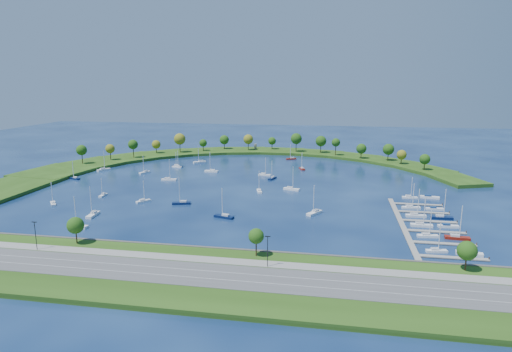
% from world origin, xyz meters
% --- Properties ---
extents(ground, '(700.00, 700.00, 0.00)m').
position_xyz_m(ground, '(0.00, 0.00, 0.00)').
color(ground, '#07193F').
rests_on(ground, ground).
extents(south_shoreline, '(420.00, 43.10, 11.60)m').
position_xyz_m(south_shoreline, '(0.03, -122.88, 1.00)').
color(south_shoreline, '#254512').
rests_on(south_shoreline, ground).
extents(breakwater, '(286.74, 247.64, 2.00)m').
position_xyz_m(breakwater, '(-46.33, 48.72, 0.99)').
color(breakwater, '#254512').
rests_on(breakwater, ground).
extents(breakwater_trees, '(236.75, 96.04, 15.33)m').
position_xyz_m(breakwater_trees, '(-8.63, 90.25, 10.74)').
color(breakwater_trees, '#382314').
rests_on(breakwater_trees, breakwater).
extents(harbor_tower, '(2.60, 2.60, 4.23)m').
position_xyz_m(harbor_tower, '(-16.05, 120.54, 4.17)').
color(harbor_tower, gray).
rests_on(harbor_tower, breakwater).
extents(dock_system, '(24.28, 82.00, 1.60)m').
position_xyz_m(dock_system, '(85.30, -61.00, 0.35)').
color(dock_system, gray).
rests_on(dock_system, ground).
extents(moored_boat_0, '(8.98, 7.81, 13.74)m').
position_xyz_m(moored_boat_0, '(-46.47, 60.41, 0.96)').
color(moored_boat_0, white).
rests_on(moored_boat_0, ground).
extents(moored_boat_1, '(9.25, 4.11, 13.14)m').
position_xyz_m(moored_boat_1, '(-47.31, 1.16, 0.94)').
color(moored_boat_1, white).
rests_on(moored_boat_1, ground).
extents(moored_boat_2, '(7.98, 4.81, 11.35)m').
position_xyz_m(moored_boat_2, '(17.67, 86.51, 0.89)').
color(moored_boat_2, maroon).
rests_on(moored_boat_2, ground).
extents(moored_boat_3, '(4.25, 8.21, 11.62)m').
position_xyz_m(moored_boat_3, '(10.61, -16.58, 0.90)').
color(moored_boat_3, white).
rests_on(moored_boat_3, ground).
extents(moored_boat_4, '(7.58, 3.86, 10.73)m').
position_xyz_m(moored_boat_4, '(-56.62, 41.01, 0.87)').
color(moored_boat_4, white).
rests_on(moored_boat_4, ground).
extents(moored_boat_5, '(4.88, 8.00, 11.39)m').
position_xyz_m(moored_boat_5, '(28.63, 48.92, 0.89)').
color(moored_boat_5, maroon).
rests_on(moored_boat_5, ground).
extents(moored_boat_6, '(3.48, 9.54, 13.72)m').
position_xyz_m(moored_boat_6, '(-54.44, -71.50, 0.96)').
color(moored_boat_6, white).
rests_on(moored_boat_6, ground).
extents(moored_boat_7, '(9.30, 4.96, 13.17)m').
position_xyz_m(moored_boat_7, '(27.20, -9.28, 0.94)').
color(moored_boat_7, white).
rests_on(moored_boat_7, ground).
extents(moored_boat_8, '(6.10, 6.98, 10.70)m').
position_xyz_m(moored_boat_8, '(-42.29, -46.05, 0.87)').
color(moored_boat_8, white).
rests_on(moored_boat_8, ground).
extents(moored_boat_9, '(7.69, 4.00, 10.89)m').
position_xyz_m(moored_boat_9, '(-104.94, -5.31, 0.88)').
color(moored_boat_9, '#0A1A43').
rests_on(moored_boat_9, ground).
extents(moored_boat_10, '(6.36, 7.13, 11.02)m').
position_xyz_m(moored_boat_10, '(-83.15, -57.96, 0.88)').
color(moored_boat_10, white).
rests_on(moored_boat_10, ground).
extents(moored_boat_11, '(5.25, 7.96, 11.42)m').
position_xyz_m(moored_boat_11, '(-70.69, 19.23, 0.89)').
color(moored_boat_11, white).
rests_on(moored_boat_11, ground).
extents(moored_boat_12, '(2.12, 6.74, 9.81)m').
position_xyz_m(moored_boat_12, '(-67.69, -38.96, 0.85)').
color(moored_boat_12, white).
rests_on(moored_boat_12, ground).
extents(moored_boat_13, '(4.53, 8.19, 11.60)m').
position_xyz_m(moored_boat_13, '(13.09, 16.17, 0.89)').
color(moored_boat_13, '#0A1A43').
rests_on(moored_boat_13, ground).
extents(moored_boat_14, '(8.14, 3.29, 11.63)m').
position_xyz_m(moored_boat_14, '(6.86, 25.23, 0.90)').
color(moored_boat_14, white).
rests_on(moored_boat_14, ground).
extents(moored_boat_15, '(7.00, 8.99, 13.29)m').
position_xyz_m(moored_boat_15, '(41.64, -51.41, 0.95)').
color(moored_boat_15, white).
rests_on(moored_boat_15, ground).
extents(moored_boat_16, '(9.03, 3.85, 12.85)m').
position_xyz_m(moored_boat_16, '(-52.20, -86.70, 0.93)').
color(moored_boat_16, white).
rests_on(moored_boat_16, ground).
extents(moored_boat_17, '(6.89, 9.03, 13.29)m').
position_xyz_m(moored_boat_17, '(-100.99, 22.28, 0.95)').
color(moored_boat_17, white).
rests_on(moored_boat_17, ground).
extents(moored_boat_18, '(9.18, 4.93, 12.99)m').
position_xyz_m(moored_boat_18, '(-22.36, -46.58, 0.94)').
color(moored_boat_18, '#0A1A43').
rests_on(moored_boat_18, ground).
extents(moored_boat_19, '(8.99, 2.80, 13.10)m').
position_xyz_m(moored_boat_19, '(-29.09, 30.12, 0.94)').
color(moored_boat_19, white).
rests_on(moored_boat_19, ground).
extents(moored_boat_20, '(8.14, 4.38, 11.52)m').
position_xyz_m(moored_boat_20, '(-57.10, 42.73, 0.89)').
color(moored_boat_20, '#0A1A43').
rests_on(moored_boat_20, ground).
extents(moored_boat_21, '(9.31, 4.90, 13.17)m').
position_xyz_m(moored_boat_21, '(3.19, -64.02, 0.94)').
color(moored_boat_21, '#0A1A43').
rests_on(moored_boat_21, ground).
extents(docked_boat_0, '(7.47, 3.20, 10.63)m').
position_xyz_m(docked_boat_0, '(85.54, -89.10, 0.87)').
color(docked_boat_0, white).
rests_on(docked_boat_0, ground).
extents(docked_boat_1, '(8.89, 3.70, 1.76)m').
position_xyz_m(docked_boat_1, '(95.98, -89.70, 0.65)').
color(docked_boat_1, white).
rests_on(docked_boat_1, ground).
extents(docked_boat_2, '(7.98, 3.02, 11.45)m').
position_xyz_m(docked_boat_2, '(85.53, -73.82, 0.89)').
color(docked_boat_2, white).
rests_on(docked_boat_2, ground).
extents(docked_boat_3, '(9.11, 3.14, 13.16)m').
position_xyz_m(docked_boat_3, '(96.00, -74.18, 0.94)').
color(docked_boat_3, maroon).
rests_on(docked_boat_3, ground).
extents(docked_boat_4, '(8.76, 2.77, 12.75)m').
position_xyz_m(docked_boat_4, '(85.51, -61.14, 0.93)').
color(docked_boat_4, white).
rests_on(docked_boat_4, ground).
extents(docked_boat_5, '(8.26, 2.84, 1.66)m').
position_xyz_m(docked_boat_5, '(95.98, -60.39, 0.61)').
color(docked_boat_5, white).
rests_on(docked_boat_5, ground).
extents(docked_boat_6, '(8.73, 2.92, 12.64)m').
position_xyz_m(docked_boat_6, '(85.51, -47.96, 0.93)').
color(docked_boat_6, white).
rests_on(docked_boat_6, ground).
extents(docked_boat_7, '(9.14, 2.71, 13.37)m').
position_xyz_m(docked_boat_7, '(96.00, -49.06, 0.95)').
color(docked_boat_7, '#0A1A43').
rests_on(docked_boat_7, ground).
extents(docked_boat_8, '(8.58, 3.43, 12.27)m').
position_xyz_m(docked_boat_8, '(85.52, -35.09, 0.91)').
color(docked_boat_8, white).
rests_on(docked_boat_8, ground).
extents(docked_boat_9, '(7.94, 2.69, 1.59)m').
position_xyz_m(docked_boat_9, '(95.99, -35.22, 0.59)').
color(docked_boat_9, white).
rests_on(docked_boat_9, ground).
extents(docked_boat_10, '(7.49, 2.12, 11.01)m').
position_xyz_m(docked_boat_10, '(87.93, -15.91, 0.88)').
color(docked_boat_10, white).
rests_on(docked_boat_10, ground).
extents(docked_boat_11, '(9.52, 3.92, 1.89)m').
position_xyz_m(docked_boat_11, '(97.87, -14.11, 0.69)').
color(docked_boat_11, white).
rests_on(docked_boat_11, ground).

